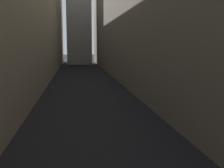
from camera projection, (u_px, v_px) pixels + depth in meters
ground_plane at (84, 83)px, 42.56m from camera, size 264.00×264.00×0.00m
building_block_right at (162, 2)px, 44.43m from camera, size 15.11×108.00×25.87m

